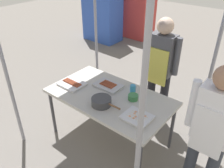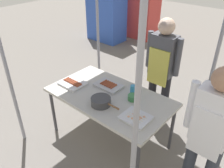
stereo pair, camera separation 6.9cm
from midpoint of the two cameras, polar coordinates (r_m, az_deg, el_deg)
name	(u,v)px [view 2 (the right image)]	position (r m, az deg, el deg)	size (l,w,h in m)	color
ground_plane	(110,138)	(3.47, 0.03, -13.17)	(18.00, 18.00, 0.00)	#66605B
stall_table	(109,99)	(3.02, 0.04, -3.67)	(1.60, 0.90, 0.75)	#B7B2A8
tray_grilled_sausages	(108,85)	(3.16, -0.24, -0.33)	(0.37, 0.25, 0.05)	#ADADB2
tray_meat_skewers	(136,118)	(2.62, 6.63, -8.23)	(0.31, 0.27, 0.04)	silver
tray_pork_links	(73,83)	(3.25, -9.05, 0.21)	(0.35, 0.28, 0.05)	silver
cooking_wok	(101,101)	(2.80, -2.00, -4.22)	(0.40, 0.24, 0.10)	#38383A
condiment_bowl	(133,97)	(2.91, 5.80, -3.32)	(0.13, 0.13, 0.07)	#33723F
drink_cup_near_edge	(133,89)	(3.05, 5.82, -1.17)	(0.07, 0.07, 0.09)	#338CBF
vendor_woman	(162,65)	(3.34, 12.68, 4.56)	(0.52, 0.23, 1.63)	black
customer_nearby	(210,129)	(2.41, 23.73, -10.16)	(0.52, 0.23, 1.58)	#333842
neighbor_stall_left	(140,4)	(7.09, 7.21, 18.94)	(1.02, 0.68, 1.89)	#BF3833
neighbor_stall_right	(106,5)	(6.71, -1.14, 18.90)	(1.01, 0.64, 1.98)	#2D51B2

